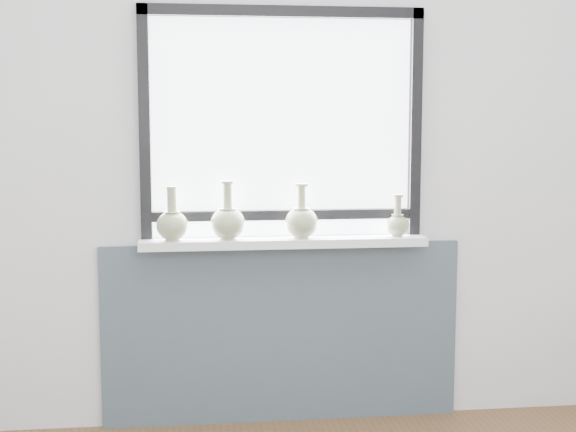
{
  "coord_description": "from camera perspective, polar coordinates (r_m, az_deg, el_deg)",
  "views": [
    {
      "loc": [
        -0.42,
        -1.92,
        1.44
      ],
      "look_at": [
        0.0,
        1.55,
        1.02
      ],
      "focal_mm": 50.0,
      "sensor_mm": 36.0,
      "label": 1
    }
  ],
  "objects": [
    {
      "name": "vase_c",
      "position": [
        3.67,
        0.97,
        -0.34
      ],
      "size": [
        0.15,
        0.15,
        0.25
      ],
      "rotation": [
        0.0,
        0.0,
        0.29
      ],
      "color": "#9CA57E",
      "rests_on": "windowsill"
    },
    {
      "name": "vase_b",
      "position": [
        3.64,
        -4.3,
        -0.36
      ],
      "size": [
        0.16,
        0.16,
        0.27
      ],
      "rotation": [
        0.0,
        0.0,
        0.34
      ],
      "color": "#9CA57E",
      "rests_on": "windowsill"
    },
    {
      "name": "back_wall",
      "position": [
        3.75,
        -0.48,
        4.72
      ],
      "size": [
        3.6,
        0.02,
        2.6
      ],
      "primitive_type": "cube",
      "color": "silver",
      "rests_on": "ground"
    },
    {
      "name": "windowsill",
      "position": [
        3.7,
        -0.3,
        -1.86
      ],
      "size": [
        1.32,
        0.18,
        0.04
      ],
      "primitive_type": "cube",
      "color": "white",
      "rests_on": "apron_panel"
    },
    {
      "name": "vase_a",
      "position": [
        3.63,
        -8.23,
        -0.52
      ],
      "size": [
        0.14,
        0.14,
        0.24
      ],
      "rotation": [
        0.0,
        0.0,
        0.33
      ],
      "color": "#9CA57E",
      "rests_on": "windowsill"
    },
    {
      "name": "window",
      "position": [
        3.71,
        -0.42,
        6.88
      ],
      "size": [
        1.3,
        0.06,
        1.05
      ],
      "color": "black",
      "rests_on": "windowsill"
    },
    {
      "name": "apron_panel",
      "position": [
        3.86,
        -0.42,
        -8.32
      ],
      "size": [
        1.7,
        0.03,
        0.86
      ],
      "primitive_type": "cube",
      "color": "#414E5C",
      "rests_on": "ground"
    },
    {
      "name": "vase_d",
      "position": [
        3.76,
        7.79,
        -0.51
      ],
      "size": [
        0.11,
        0.11,
        0.2
      ],
      "rotation": [
        0.0,
        0.0,
        0.06
      ],
      "color": "#9CA57E",
      "rests_on": "windowsill"
    }
  ]
}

